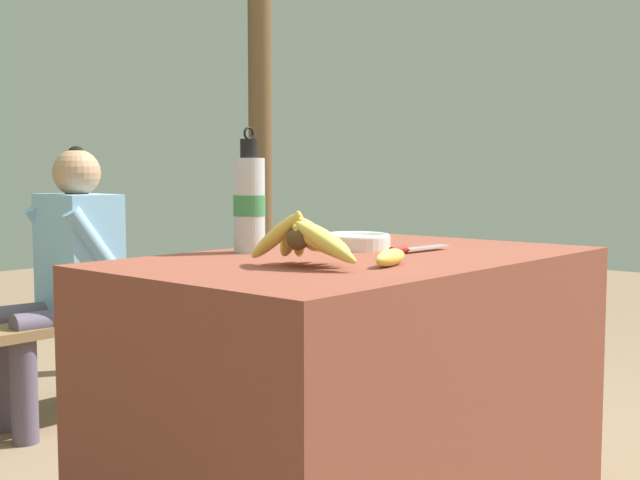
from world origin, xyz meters
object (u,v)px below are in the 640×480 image
(loose_banana_front, at_px, (390,258))
(support_post_far, at_px, (260,113))
(water_bottle, at_px, (249,203))
(seated_vendor, at_px, (67,267))
(banana_bunch_ripe, at_px, (308,238))
(serving_bowl, at_px, (355,241))
(knife, at_px, (411,249))
(wooden_bench, at_px, (38,338))

(loose_banana_front, xyz_separation_m, support_post_far, (1.37, 1.80, 0.47))
(water_bottle, xyz_separation_m, loose_banana_front, (-0.00, -0.44, -0.11))
(water_bottle, xyz_separation_m, seated_vendor, (0.18, 1.15, -0.27))
(banana_bunch_ripe, height_order, serving_bowl, banana_bunch_ripe)
(knife, height_order, wooden_bench, knife)
(wooden_bench, height_order, support_post_far, support_post_far)
(knife, distance_m, support_post_far, 2.06)
(banana_bunch_ripe, height_order, wooden_bench, banana_bunch_ripe)
(serving_bowl, bearing_deg, wooden_bench, 97.27)
(loose_banana_front, height_order, support_post_far, support_post_far)
(water_bottle, height_order, seated_vendor, water_bottle)
(water_bottle, relative_size, seated_vendor, 0.31)
(loose_banana_front, bearing_deg, support_post_far, 52.58)
(water_bottle, bearing_deg, wooden_bench, 86.35)
(banana_bunch_ripe, bearing_deg, seated_vendor, 77.86)
(banana_bunch_ripe, distance_m, knife, 0.39)
(seated_vendor, bearing_deg, knife, 99.10)
(serving_bowl, bearing_deg, support_post_far, 53.12)
(serving_bowl, bearing_deg, loose_banana_front, -130.02)
(knife, distance_m, wooden_bench, 1.55)
(banana_bunch_ripe, relative_size, water_bottle, 0.93)
(wooden_bench, bearing_deg, knife, -83.07)
(knife, bearing_deg, loose_banana_front, -150.67)
(banana_bunch_ripe, xyz_separation_m, loose_banana_front, (0.13, -0.12, -0.04))
(seated_vendor, bearing_deg, loose_banana_front, 89.51)
(water_bottle, relative_size, loose_banana_front, 2.11)
(knife, relative_size, seated_vendor, 0.21)
(water_bottle, height_order, loose_banana_front, water_bottle)
(serving_bowl, distance_m, loose_banana_front, 0.39)
(loose_banana_front, bearing_deg, knife, 26.23)
(seated_vendor, bearing_deg, support_post_far, -163.99)
(serving_bowl, distance_m, wooden_bench, 1.40)
(wooden_bench, height_order, seated_vendor, seated_vendor)
(serving_bowl, distance_m, seated_vendor, 1.31)
(banana_bunch_ripe, relative_size, knife, 1.33)
(serving_bowl, height_order, water_bottle, water_bottle)
(serving_bowl, bearing_deg, water_bottle, 149.66)
(loose_banana_front, relative_size, support_post_far, 0.06)
(serving_bowl, xyz_separation_m, seated_vendor, (-0.06, 1.30, -0.17))
(knife, relative_size, wooden_bench, 0.14)
(loose_banana_front, distance_m, wooden_bench, 1.67)
(support_post_far, bearing_deg, wooden_bench, -172.13)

